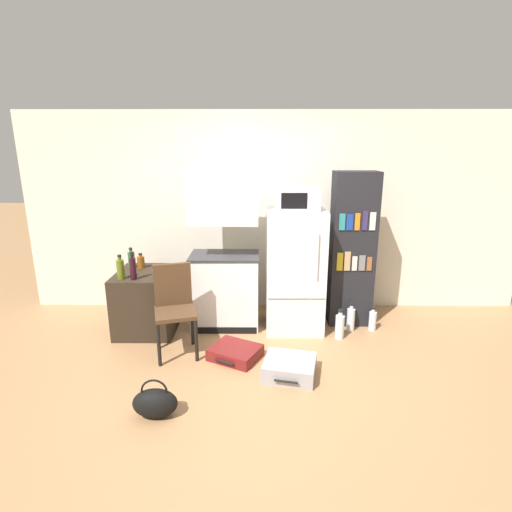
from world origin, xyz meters
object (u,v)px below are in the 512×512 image
(suitcase_small_flat, at_px, (235,353))
(water_bottle_middle, at_px, (340,326))
(refrigerator, at_px, (295,270))
(bookshelf, at_px, (352,250))
(bottle_green_tall, at_px, (131,259))
(bottle_olive_oil, at_px, (120,269))
(microwave, at_px, (297,199))
(water_bottle_back, at_px, (351,319))
(handbag, at_px, (155,403))
(suitcase_large_flat, at_px, (290,368))
(bottle_amber_beer, at_px, (141,262))
(side_table, at_px, (148,301))
(chair, at_px, (174,302))
(kitchen_hutch, at_px, (225,255))
(water_bottle_front, at_px, (373,320))
(bottle_wine_dark, at_px, (133,268))

(suitcase_small_flat, height_order, water_bottle_middle, water_bottle_middle)
(refrigerator, bearing_deg, bookshelf, 12.36)
(refrigerator, height_order, bottle_green_tall, refrigerator)
(bookshelf, height_order, bottle_olive_oil, bookshelf)
(suitcase_small_flat, bearing_deg, bottle_green_tall, 173.02)
(refrigerator, relative_size, bookshelf, 0.77)
(microwave, bearing_deg, water_bottle_back, -8.33)
(bottle_olive_oil, height_order, handbag, bottle_olive_oil)
(handbag, height_order, water_bottle_middle, water_bottle_middle)
(suitcase_large_flat, height_order, suitcase_small_flat, suitcase_large_flat)
(microwave, distance_m, bottle_amber_beer, 1.96)
(bottle_olive_oil, bearing_deg, bookshelf, 10.04)
(side_table, distance_m, suitcase_small_flat, 1.29)
(side_table, relative_size, bottle_amber_beer, 4.24)
(chair, xyz_separation_m, water_bottle_middle, (1.78, 0.29, -0.41))
(kitchen_hutch, bearing_deg, suitcase_large_flat, -58.35)
(kitchen_hutch, bearing_deg, suitcase_small_flat, -78.77)
(kitchen_hutch, distance_m, water_bottle_front, 1.89)
(bottle_green_tall, bearing_deg, microwave, -3.51)
(suitcase_small_flat, xyz_separation_m, handbag, (-0.58, -0.92, 0.07))
(side_table, bearing_deg, water_bottle_front, -0.58)
(suitcase_large_flat, bearing_deg, bookshelf, 68.43)
(refrigerator, distance_m, bookshelf, 0.73)
(bookshelf, relative_size, suitcase_small_flat, 3.06)
(water_bottle_back, bearing_deg, bookshelf, 84.90)
(suitcase_large_flat, height_order, water_bottle_middle, water_bottle_middle)
(microwave, relative_size, bottle_wine_dark, 1.54)
(bottle_wine_dark, bearing_deg, suitcase_small_flat, -20.85)
(kitchen_hutch, distance_m, water_bottle_middle, 1.53)
(microwave, height_order, suitcase_large_flat, microwave)
(handbag, bearing_deg, kitchen_hutch, 76.08)
(bookshelf, distance_m, water_bottle_middle, 0.91)
(microwave, height_order, bottle_green_tall, microwave)
(bookshelf, distance_m, water_bottle_front, 0.86)
(water_bottle_middle, bearing_deg, refrigerator, 148.75)
(side_table, xyz_separation_m, water_bottle_middle, (2.20, -0.23, -0.20))
(refrigerator, distance_m, bottle_olive_oil, 1.93)
(bottle_olive_oil, relative_size, suitcase_large_flat, 0.49)
(bottle_green_tall, xyz_separation_m, handbag, (0.68, -1.78, -0.68))
(chair, bearing_deg, microwave, 9.10)
(refrigerator, bearing_deg, microwave, -106.62)
(bottle_amber_beer, xyz_separation_m, chair, (0.52, -0.69, -0.22))
(bookshelf, bearing_deg, bottle_amber_beer, -178.91)
(chair, xyz_separation_m, water_bottle_front, (2.20, 0.50, -0.43))
(suitcase_large_flat, bearing_deg, microwave, 95.44)
(suitcase_large_flat, bearing_deg, kitchen_hutch, 133.79)
(microwave, bearing_deg, side_table, -177.84)
(bottle_olive_oil, relative_size, water_bottle_back, 0.79)
(bookshelf, xyz_separation_m, bottle_olive_oil, (-2.59, -0.46, -0.10))
(bottle_wine_dark, xyz_separation_m, water_bottle_front, (2.68, 0.23, -0.71))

